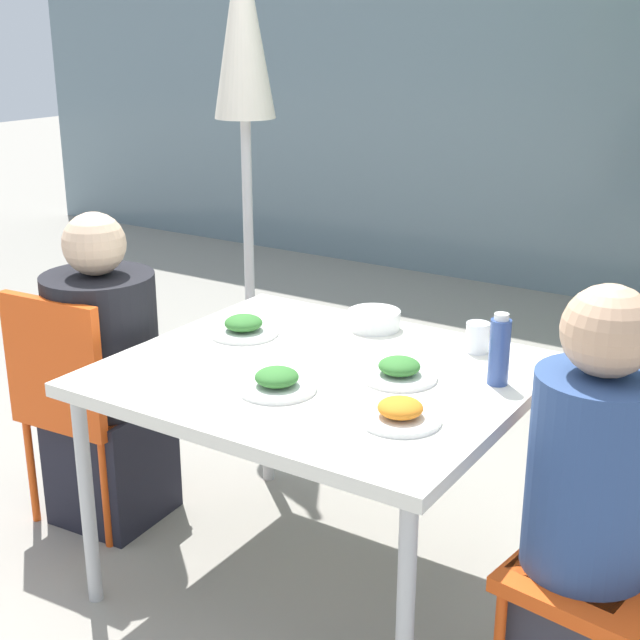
# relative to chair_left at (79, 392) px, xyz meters

# --- Properties ---
(ground_plane) EXTENTS (24.00, 24.00, 0.00)m
(ground_plane) POSITION_rel_chair_left_xyz_m (0.89, 0.14, -0.50)
(ground_plane) COLOR gray
(dining_table) EXTENTS (1.18, 1.03, 0.73)m
(dining_table) POSITION_rel_chair_left_xyz_m (0.89, 0.14, 0.17)
(dining_table) COLOR silver
(dining_table) RESTS_ON ground
(chair_left) EXTENTS (0.43, 0.43, 0.86)m
(chair_left) POSITION_rel_chair_left_xyz_m (0.00, 0.00, 0.00)
(chair_left) COLOR #E54C14
(chair_left) RESTS_ON ground
(person_left) EXTENTS (0.38, 0.38, 1.11)m
(person_left) POSITION_rel_chair_left_xyz_m (0.04, 0.08, 0.01)
(person_left) COLOR black
(person_left) RESTS_ON ground
(chair_right) EXTENTS (0.45, 0.45, 0.86)m
(chair_right) POSITION_rel_chair_left_xyz_m (1.79, 0.09, 0.00)
(chair_right) COLOR #E54C14
(chair_right) RESTS_ON ground
(person_right) EXTENTS (0.31, 0.31, 1.15)m
(person_right) POSITION_rel_chair_left_xyz_m (1.73, 0.02, 0.05)
(person_right) COLOR #383842
(person_right) RESTS_ON ground
(closed_umbrella) EXTENTS (0.36, 0.36, 2.06)m
(closed_umbrella) POSITION_rel_chair_left_xyz_m (-0.12, 1.12, 0.96)
(closed_umbrella) COLOR #333333
(closed_umbrella) RESTS_ON ground
(plate_0) EXTENTS (0.23, 0.23, 0.06)m
(plate_0) POSITION_rel_chair_left_xyz_m (0.51, 0.26, 0.25)
(plate_0) COLOR white
(plate_0) RESTS_ON dining_table
(plate_1) EXTENTS (0.22, 0.22, 0.06)m
(plate_1) POSITION_rel_chair_left_xyz_m (1.12, 0.20, 0.25)
(plate_1) COLOR white
(plate_1) RESTS_ON dining_table
(plate_2) EXTENTS (0.21, 0.21, 0.06)m
(plate_2) POSITION_rel_chair_left_xyz_m (1.25, -0.05, 0.25)
(plate_2) COLOR white
(plate_2) RESTS_ON dining_table
(plate_3) EXTENTS (0.22, 0.22, 0.06)m
(plate_3) POSITION_rel_chair_left_xyz_m (0.87, -0.06, 0.25)
(plate_3) COLOR white
(plate_3) RESTS_ON dining_table
(bottle) EXTENTS (0.06, 0.06, 0.21)m
(bottle) POSITION_rel_chair_left_xyz_m (1.37, 0.31, 0.33)
(bottle) COLOR #334C8E
(bottle) RESTS_ON dining_table
(drinking_cup) EXTENTS (0.07, 0.07, 0.09)m
(drinking_cup) POSITION_rel_chair_left_xyz_m (1.22, 0.52, 0.28)
(drinking_cup) COLOR white
(drinking_cup) RESTS_ON dining_table
(salad_bowl) EXTENTS (0.17, 0.17, 0.06)m
(salad_bowl) POSITION_rel_chair_left_xyz_m (0.84, 0.54, 0.26)
(salad_bowl) COLOR white
(salad_bowl) RESTS_ON dining_table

